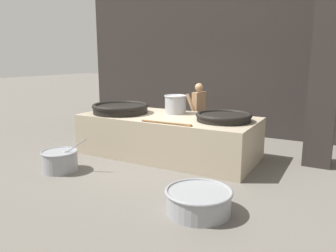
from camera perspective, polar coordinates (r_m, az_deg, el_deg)
name	(u,v)px	position (r m, az deg, el deg)	size (l,w,h in m)	color
ground_plane	(168,155)	(7.51, 0.00, -5.10)	(60.00, 60.00, 0.00)	#666059
back_wall	(216,56)	(9.85, 8.43, 11.92)	(8.75, 0.24, 4.45)	#2D2826
support_pillar	(327,56)	(7.23, 25.94, 10.96)	(0.53, 0.53, 4.45)	#2D2826
hearth_platform	(168,136)	(7.39, 0.00, -1.73)	(3.91, 1.77, 0.91)	tan
giant_wok_near	(120,108)	(7.76, -8.29, 3.11)	(1.32, 1.32, 0.22)	black
giant_wok_far	(224,117)	(6.81, 9.65, 1.59)	(1.15, 1.15, 0.16)	black
stock_pot	(175,104)	(7.61, 1.30, 3.86)	(0.52, 0.52, 0.43)	#9E9EA3
stirring_paddle	(168,123)	(6.41, 0.08, 0.51)	(1.10, 0.10, 0.04)	brown
cook	(198,111)	(8.52, 5.31, 2.67)	(0.39, 0.59, 1.55)	#9E7551
prep_bowl_vegetables	(60,160)	(6.78, -18.29, -5.62)	(0.88, 0.70, 0.68)	gray
prep_bowl_meat	(199,200)	(4.82, 5.35, -12.71)	(0.97, 0.97, 0.34)	gray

